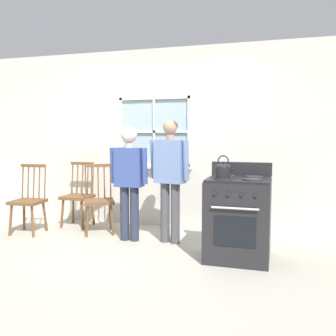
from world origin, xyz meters
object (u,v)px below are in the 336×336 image
(chair_center_cluster, at_px, (78,197))
(chair_near_wall, at_px, (99,201))
(potted_plant, at_px, (167,162))
(chair_by_window, at_px, (28,202))
(person_teen_center, at_px, (170,170))
(person_elderly_left, at_px, (129,172))
(kettle, at_px, (223,170))
(stove, at_px, (238,218))

(chair_center_cluster, bearing_deg, chair_near_wall, -29.09)
(chair_center_cluster, bearing_deg, potted_plant, 13.75)
(chair_by_window, distance_m, person_teen_center, 2.13)
(person_elderly_left, distance_m, person_teen_center, 0.55)
(chair_by_window, height_order, person_elderly_left, person_elderly_left)
(chair_near_wall, relative_size, person_elderly_left, 0.65)
(chair_by_window, xyz_separation_m, chair_center_cluster, (0.47, 0.57, 0.00))
(potted_plant, bearing_deg, person_elderly_left, -107.93)
(chair_by_window, xyz_separation_m, kettle, (2.83, -0.40, 0.57))
(potted_plant, bearing_deg, chair_by_window, -153.15)
(chair_by_window, xyz_separation_m, potted_plant, (1.80, 0.91, 0.54))
(stove, relative_size, kettle, 4.39)
(person_teen_center, xyz_separation_m, stove, (0.92, -0.40, -0.48))
(chair_near_wall, bearing_deg, person_teen_center, -38.41)
(chair_near_wall, relative_size, person_teen_center, 0.62)
(chair_by_window, bearing_deg, kettle, -12.58)
(person_teen_center, xyz_separation_m, potted_plant, (-0.27, 0.78, 0.05))
(person_elderly_left, bearing_deg, chair_near_wall, 156.35)
(chair_near_wall, bearing_deg, potted_plant, 6.31)
(chair_center_cluster, relative_size, kettle, 3.98)
(stove, distance_m, kettle, 0.59)
(chair_near_wall, relative_size, stove, 0.91)
(chair_by_window, height_order, chair_center_cluster, same)
(chair_by_window, distance_m, potted_plant, 2.09)
(chair_near_wall, bearing_deg, person_elderly_left, -51.59)
(chair_center_cluster, xyz_separation_m, kettle, (2.37, -0.97, 0.57))
(chair_near_wall, bearing_deg, kettle, -50.03)
(person_elderly_left, xyz_separation_m, stove, (1.47, -0.34, -0.45))
(kettle, bearing_deg, chair_by_window, 171.96)
(kettle, height_order, potted_plant, kettle)
(chair_near_wall, bearing_deg, chair_center_cluster, 122.00)
(chair_near_wall, distance_m, person_teen_center, 1.23)
(chair_near_wall, xyz_separation_m, kettle, (1.88, -0.70, 0.57))
(chair_by_window, bearing_deg, chair_near_wall, 13.04)
(chair_by_window, xyz_separation_m, person_elderly_left, (1.53, 0.07, 0.46))
(chair_by_window, height_order, chair_near_wall, same)
(chair_by_window, distance_m, stove, 3.00)
(person_elderly_left, height_order, kettle, person_elderly_left)
(chair_center_cluster, xyz_separation_m, potted_plant, (1.33, 0.34, 0.54))
(chair_center_cluster, bearing_deg, kettle, -22.86)
(potted_plant, bearing_deg, person_teen_center, -70.63)
(person_elderly_left, xyz_separation_m, kettle, (1.31, -0.47, 0.11))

